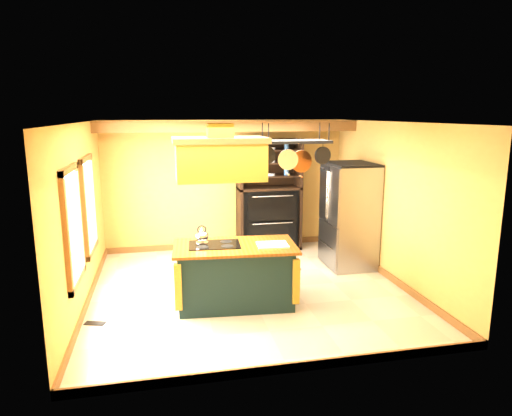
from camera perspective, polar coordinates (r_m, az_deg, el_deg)
name	(u,v)px	position (r m, az deg, el deg)	size (l,w,h in m)	color
floor	(248,290)	(7.59, -0.96, -10.17)	(5.00, 5.00, 0.00)	beige
ceiling	(248,122)	(7.04, -1.04, 10.66)	(5.00, 5.00, 0.00)	white
wall_back	(226,185)	(9.62, -3.82, 2.87)	(5.00, 0.02, 2.70)	#C19546
wall_front	(293,257)	(4.84, 4.64, -6.17)	(5.00, 0.02, 2.70)	#C19546
wall_left	(81,216)	(7.17, -21.02, -1.00)	(0.02, 5.00, 2.70)	#C19546
wall_right	(393,203)	(8.04, 16.78, 0.61)	(0.02, 5.00, 2.70)	#C19546
ceiling_beam	(231,126)	(8.72, -3.18, 10.14)	(5.00, 0.15, 0.20)	brown
window_near	(74,226)	(6.38, -21.84, -2.11)	(0.06, 1.06, 1.56)	brown
window_far	(89,205)	(7.74, -20.13, 0.34)	(0.06, 1.06, 1.56)	brown
kitchen_island	(235,274)	(6.92, -2.63, -8.24)	(1.88, 1.14, 1.11)	#12262B
range_hood	(220,157)	(6.50, -4.51, 6.39)	(1.32, 0.75, 0.80)	#B4962D
pot_rack	(295,148)	(6.73, 4.91, 7.50)	(1.04, 0.49, 0.74)	black
refrigerator	(349,217)	(8.66, 11.52, -1.17)	(0.83, 0.98, 1.91)	#919399
hutch	(268,207)	(9.62, 1.56, 0.13)	(1.31, 0.59, 2.32)	black
floor_register	(95,323)	(6.84, -19.48, -13.43)	(0.28, 0.12, 0.01)	black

